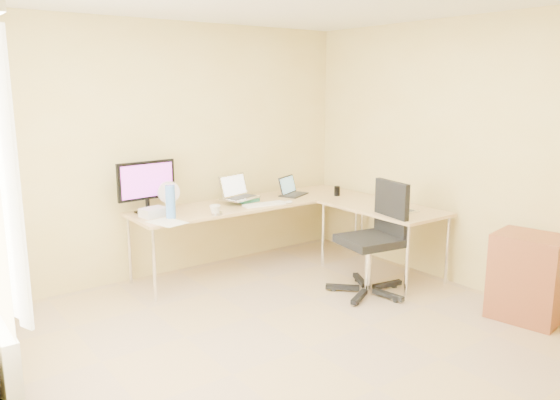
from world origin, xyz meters
TOP-DOWN VIEW (x-y plane):
  - floor at (0.00, 0.00)m, footprint 4.50×4.50m
  - wall_back at (0.00, 2.25)m, footprint 4.50×0.00m
  - wall_right at (2.10, 0.00)m, footprint 0.00×4.50m
  - desk_main at (0.72, 1.85)m, footprint 2.65×0.70m
  - desk_return at (1.70, 0.85)m, footprint 0.70×1.30m
  - monitor at (-0.37, 2.05)m, footprint 0.61×0.24m
  - book_stack at (0.69, 1.97)m, footprint 0.26×0.33m
  - laptop_center at (0.59, 1.87)m, footprint 0.46×0.39m
  - laptop_black at (1.32, 1.88)m, footprint 0.42×0.38m
  - keyboard at (0.74, 1.63)m, footprint 0.47×0.18m
  - mouse at (1.00, 1.55)m, footprint 0.10×0.07m
  - mug at (0.10, 1.55)m, footprint 0.11×0.11m
  - cd_stack at (0.12, 1.55)m, footprint 0.14×0.14m
  - water_bottle at (-0.30, 1.68)m, footprint 0.11×0.11m
  - papers at (-0.40, 1.55)m, footprint 0.31×0.39m
  - white_box at (-0.40, 1.86)m, footprint 0.26×0.21m
  - desk_fan at (-0.19, 1.98)m, footprint 0.26×0.26m
  - black_cup at (1.69, 1.55)m, footprint 0.07×0.07m
  - laptop_return at (1.68, 0.59)m, footprint 0.35×0.29m
  - office_chair at (1.18, 0.54)m, footprint 0.75×0.75m
  - cabinet at (1.85, -0.68)m, footprint 0.54×0.63m
  - radiator at (-2.03, 0.40)m, footprint 0.09×0.80m

SIDE VIEW (x-z plane):
  - floor at x=0.00m, z-range 0.00..0.00m
  - radiator at x=-2.03m, z-range 0.07..0.62m
  - cabinet at x=1.85m, z-range -0.02..0.74m
  - desk_main at x=0.72m, z-range 0.00..0.73m
  - desk_return at x=1.70m, z-range 0.00..0.73m
  - office_chair at x=1.18m, z-range -0.04..1.04m
  - papers at x=-0.40m, z-range 0.73..0.74m
  - keyboard at x=0.74m, z-range 0.73..0.75m
  - cd_stack at x=0.12m, z-range 0.73..0.76m
  - mouse at x=1.00m, z-range 0.73..0.76m
  - book_stack at x=0.69m, z-range 0.73..0.78m
  - white_box at x=-0.40m, z-range 0.73..0.81m
  - mug at x=0.10m, z-range 0.73..0.83m
  - black_cup at x=1.69m, z-range 0.73..0.84m
  - laptop_return at x=1.68m, z-range 0.73..0.94m
  - laptop_black at x=1.32m, z-range 0.73..0.95m
  - desk_fan at x=-0.19m, z-range 0.73..1.01m
  - water_bottle at x=-0.30m, z-range 0.73..1.05m
  - laptop_center at x=0.59m, z-range 0.78..1.03m
  - monitor at x=-0.37m, z-range 0.73..1.25m
  - wall_back at x=0.00m, z-range -0.95..3.55m
  - wall_right at x=2.10m, z-range -0.95..3.55m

